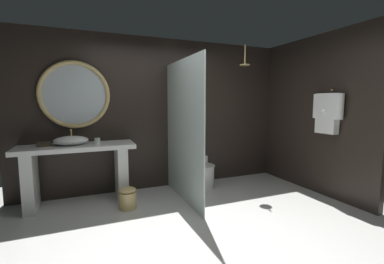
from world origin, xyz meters
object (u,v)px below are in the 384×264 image
(tissue_box, at_px, (44,144))
(round_wall_mirror, at_px, (75,95))
(toilet, at_px, (201,173))
(tumbler_cup, at_px, (97,141))
(waste_bin, at_px, (127,198))
(vessel_sink, at_px, (71,140))
(rain_shower_head, at_px, (245,62))
(hanging_bathrobe, at_px, (327,111))

(tissue_box, bearing_deg, round_wall_mirror, 28.92)
(tissue_box, xyz_separation_m, toilet, (2.43, -0.00, -0.68))
(round_wall_mirror, bearing_deg, tumbler_cup, -49.11)
(waste_bin, bearing_deg, toilet, 20.01)
(vessel_sink, distance_m, tissue_box, 0.35)
(tissue_box, height_order, waste_bin, tissue_box)
(tumbler_cup, xyz_separation_m, waste_bin, (0.35, -0.41, -0.78))
(vessel_sink, height_order, round_wall_mirror, round_wall_mirror)
(waste_bin, bearing_deg, vessel_sink, 145.31)
(rain_shower_head, xyz_separation_m, waste_bin, (-2.10, -0.26, -2.04))
(tumbler_cup, bearing_deg, vessel_sink, 167.36)
(hanging_bathrobe, bearing_deg, tissue_box, 162.65)
(rain_shower_head, bearing_deg, hanging_bathrobe, -49.78)
(waste_bin, bearing_deg, tumbler_cup, 130.69)
(vessel_sink, height_order, rain_shower_head, rain_shower_head)
(tumbler_cup, bearing_deg, tissue_box, 172.81)
(rain_shower_head, distance_m, toilet, 2.09)
(round_wall_mirror, relative_size, toilet, 1.61)
(rain_shower_head, height_order, hanging_bathrobe, rain_shower_head)
(tumbler_cup, xyz_separation_m, rain_shower_head, (2.45, -0.16, 1.26))
(round_wall_mirror, bearing_deg, rain_shower_head, -9.97)
(tumbler_cup, relative_size, rain_shower_head, 0.26)
(round_wall_mirror, height_order, waste_bin, round_wall_mirror)
(tumbler_cup, bearing_deg, hanging_bathrobe, -19.40)
(tissue_box, bearing_deg, hanging_bathrobe, -17.35)
(vessel_sink, height_order, tumbler_cup, vessel_sink)
(round_wall_mirror, distance_m, hanging_bathrobe, 3.89)
(tumbler_cup, height_order, waste_bin, tumbler_cup)
(vessel_sink, relative_size, tumbler_cup, 5.11)
(rain_shower_head, relative_size, toilet, 0.56)
(vessel_sink, bearing_deg, round_wall_mirror, 72.54)
(tissue_box, bearing_deg, rain_shower_head, -4.45)
(rain_shower_head, height_order, waste_bin, rain_shower_head)
(hanging_bathrobe, bearing_deg, vessel_sink, 161.24)
(tumbler_cup, relative_size, waste_bin, 0.30)
(vessel_sink, relative_size, tissue_box, 2.75)
(tumbler_cup, relative_size, hanging_bathrobe, 0.14)
(tumbler_cup, height_order, rain_shower_head, rain_shower_head)
(vessel_sink, xyz_separation_m, rain_shower_head, (2.81, -0.24, 1.24))
(vessel_sink, height_order, tissue_box, vessel_sink)
(rain_shower_head, bearing_deg, tissue_box, 175.55)
(rain_shower_head, bearing_deg, tumbler_cup, 176.34)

